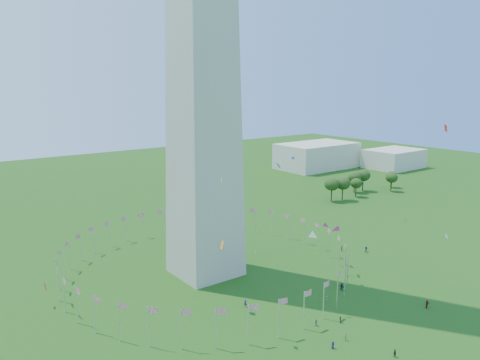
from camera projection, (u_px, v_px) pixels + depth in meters
name	position (u px, v px, depth m)	size (l,w,h in m)	color
ground	(338.00, 349.00, 96.49)	(600.00, 600.00, 0.00)	#184510
flag_ring	(205.00, 258.00, 134.64)	(80.24, 80.24, 9.00)	silver
gov_building_east_a	(317.00, 156.00, 300.54)	(50.00, 30.00, 16.00)	beige
gov_building_east_b	(394.00, 159.00, 301.11)	(35.00, 25.00, 12.00)	beige
crowd	(364.00, 320.00, 106.49)	(98.30, 69.65, 1.97)	#1F2B49
kites_aloft	(314.00, 214.00, 116.99)	(93.81, 78.92, 39.56)	white
tree_line_east	(358.00, 185.00, 227.90)	(53.37, 15.83, 10.99)	#2C511B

